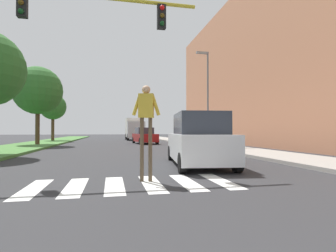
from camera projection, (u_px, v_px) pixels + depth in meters
ground_plane at (116, 143)px, 28.33m from camera, size 140.00×140.00×0.00m
crosswalk at (133, 184)px, 6.41m from camera, size 4.95×2.20×0.01m
median_strip at (39, 144)px, 24.86m from camera, size 4.13×64.00×0.15m
tree_far at (38, 91)px, 22.94m from camera, size 4.16×4.16×6.75m
tree_distant at (53, 107)px, 32.05m from camera, size 3.13×3.13×5.66m
apartment_block_right at (297, 66)px, 24.00m from camera, size 10.09×37.55×14.44m
sidewalk_right at (189, 142)px, 27.96m from camera, size 3.00×64.00×0.15m
traffic_light_gantry at (19, 30)px, 7.84m from camera, size 7.80×0.30×6.00m
street_lamp_right at (207, 90)px, 21.08m from camera, size 1.02×0.24×7.50m
pedestrian_performer at (146, 117)px, 6.84m from camera, size 0.74×0.33×2.49m
suv_crossing at (199, 141)px, 9.95m from camera, size 2.50×4.81×1.97m
sedan_midblock at (145, 136)px, 26.78m from camera, size 2.25×4.61×1.64m
truck_box_delivery at (135, 129)px, 37.76m from camera, size 2.40×6.20×3.10m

